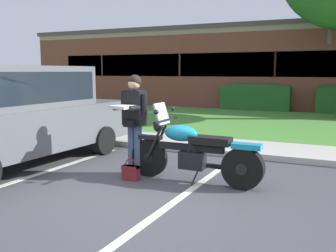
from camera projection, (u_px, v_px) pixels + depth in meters
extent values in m
plane|color=#424247|center=(148.00, 194.00, 5.43)|extent=(140.00, 140.00, 0.00)
cube|color=#B7B2A8|center=(212.00, 152.00, 8.02)|extent=(60.00, 0.20, 0.12)
cube|color=#B7B2A8|center=(223.00, 145.00, 8.79)|extent=(60.00, 1.50, 0.08)
cube|color=#478433|center=(261.00, 122.00, 12.87)|extent=(60.00, 7.59, 0.06)
cube|color=silver|center=(41.00, 173.00, 6.53)|extent=(0.23, 4.40, 0.01)
cube|color=silver|center=(185.00, 194.00, 5.41)|extent=(0.23, 4.40, 0.01)
cylinder|color=black|center=(149.00, 158.00, 6.32)|extent=(0.64, 0.11, 0.64)
cylinder|color=black|center=(149.00, 158.00, 6.32)|extent=(0.18, 0.12, 0.18)
cylinder|color=black|center=(243.00, 168.00, 5.63)|extent=(0.64, 0.19, 0.64)
cylinder|color=black|center=(243.00, 168.00, 5.63)|extent=(0.18, 0.20, 0.18)
cube|color=black|center=(149.00, 137.00, 6.27)|extent=(0.44, 0.15, 0.06)
cube|color=teal|center=(247.00, 146.00, 5.56)|extent=(0.44, 0.21, 0.08)
cylinder|color=black|center=(154.00, 143.00, 6.15)|extent=(0.31, 0.05, 0.58)
cylinder|color=black|center=(159.00, 141.00, 6.29)|extent=(0.31, 0.05, 0.58)
sphere|color=black|center=(158.00, 127.00, 6.17)|extent=(0.17, 0.17, 0.17)
cylinder|color=black|center=(166.00, 120.00, 6.09)|extent=(0.05, 0.72, 0.03)
cylinder|color=black|center=(156.00, 123.00, 5.77)|extent=(0.05, 0.10, 0.04)
cylinder|color=black|center=(175.00, 118.00, 6.41)|extent=(0.05, 0.10, 0.04)
sphere|color=black|center=(156.00, 112.00, 5.81)|extent=(0.08, 0.08, 0.08)
sphere|color=black|center=(173.00, 109.00, 6.34)|extent=(0.08, 0.08, 0.08)
cube|color=#B2BCC6|center=(162.00, 114.00, 6.11)|extent=(0.15, 0.36, 0.35)
cube|color=black|center=(191.00, 148.00, 5.96)|extent=(1.10, 0.12, 0.10)
ellipsoid|color=teal|center=(181.00, 133.00, 6.00)|extent=(0.57, 0.33, 0.26)
cube|color=black|center=(211.00, 141.00, 5.80)|extent=(0.65, 0.29, 0.12)
cube|color=black|center=(192.00, 160.00, 5.98)|extent=(0.40, 0.25, 0.28)
cylinder|color=black|center=(190.00, 150.00, 5.97)|extent=(0.18, 0.12, 0.21)
cylinder|color=black|center=(194.00, 150.00, 5.94)|extent=(0.18, 0.12, 0.21)
cylinder|color=black|center=(217.00, 167.00, 5.96)|extent=(0.60, 0.09, 0.08)
cylinder|color=black|center=(229.00, 168.00, 5.87)|extent=(0.60, 0.09, 0.08)
cylinder|color=black|center=(195.00, 176.00, 5.81)|extent=(0.12, 0.12, 0.30)
cube|color=black|center=(138.00, 172.00, 6.43)|extent=(0.15, 0.25, 0.10)
cube|color=black|center=(131.00, 171.00, 6.50)|extent=(0.15, 0.25, 0.10)
cylinder|color=#47567A|center=(138.00, 150.00, 6.39)|extent=(0.14, 0.14, 0.86)
cylinder|color=#47567A|center=(132.00, 149.00, 6.46)|extent=(0.14, 0.14, 0.86)
cube|color=black|center=(134.00, 108.00, 6.32)|extent=(0.41, 0.28, 0.58)
cube|color=black|center=(134.00, 92.00, 6.28)|extent=(0.33, 0.24, 0.06)
sphere|color=tan|center=(134.00, 83.00, 6.26)|extent=(0.21, 0.21, 0.21)
sphere|color=black|center=(135.00, 82.00, 6.27)|extent=(0.23, 0.23, 0.23)
cube|color=black|center=(130.00, 123.00, 6.25)|extent=(0.23, 0.13, 0.12)
cylinder|color=black|center=(136.00, 108.00, 6.10)|extent=(0.14, 0.35, 0.09)
cylinder|color=black|center=(121.00, 107.00, 6.28)|extent=(0.14, 0.35, 0.09)
cylinder|color=black|center=(144.00, 103.00, 6.17)|extent=(0.10, 0.10, 0.28)
cylinder|color=black|center=(124.00, 101.00, 6.41)|extent=(0.10, 0.10, 0.28)
cube|color=beige|center=(123.00, 107.00, 6.07)|extent=(0.37, 0.37, 0.05)
cube|color=maroon|center=(131.00, 173.00, 6.11)|extent=(0.28, 0.12, 0.24)
cube|color=maroon|center=(130.00, 167.00, 6.09)|extent=(0.28, 0.13, 0.04)
torus|color=maroon|center=(131.00, 165.00, 6.09)|extent=(0.20, 0.02, 0.20)
cube|color=#515459|center=(17.00, 128.00, 7.11)|extent=(2.15, 4.79, 0.80)
cube|color=#515459|center=(8.00, 87.00, 6.86)|extent=(1.86, 3.00, 0.76)
cube|color=black|center=(41.00, 88.00, 6.47)|extent=(0.18, 2.72, 0.55)
cube|color=black|center=(57.00, 86.00, 7.94)|extent=(1.57, 0.32, 0.51)
cube|color=black|center=(97.00, 127.00, 9.24)|extent=(1.90, 0.20, 0.20)
cylinder|color=black|center=(42.00, 134.00, 8.85)|extent=(0.27, 0.61, 0.60)
cylinder|color=black|center=(103.00, 140.00, 8.03)|extent=(0.27, 0.61, 0.60)
cylinder|color=brown|center=(331.00, 24.00, 13.29)|extent=(0.16, 1.23, 1.44)
cube|color=#235623|center=(256.00, 99.00, 16.71)|extent=(3.03, 0.90, 1.10)
ellipsoid|color=#235623|center=(256.00, 86.00, 16.63)|extent=(2.87, 0.84, 0.28)
cube|color=brown|center=(290.00, 69.00, 21.12)|extent=(26.59, 10.63, 3.75)
cube|color=#998466|center=(277.00, 27.00, 16.13)|extent=(26.59, 0.10, 0.24)
cube|color=#4C4742|center=(292.00, 33.00, 20.83)|extent=(26.86, 10.74, 0.20)
cube|color=#1E282D|center=(275.00, 64.00, 16.35)|extent=(22.60, 0.06, 1.10)
cube|color=brown|center=(102.00, 66.00, 20.09)|extent=(0.08, 0.04, 1.20)
cube|color=brown|center=(180.00, 65.00, 18.21)|extent=(0.08, 0.04, 1.20)
cube|color=brown|center=(275.00, 64.00, 16.34)|extent=(0.08, 0.04, 1.20)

